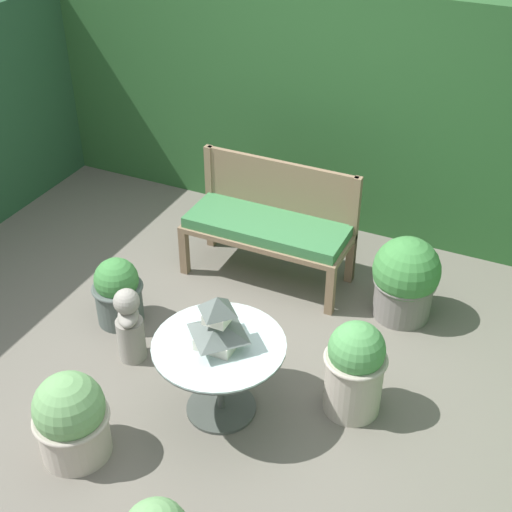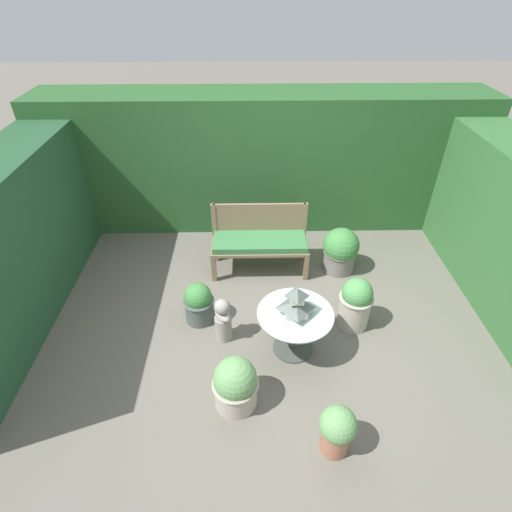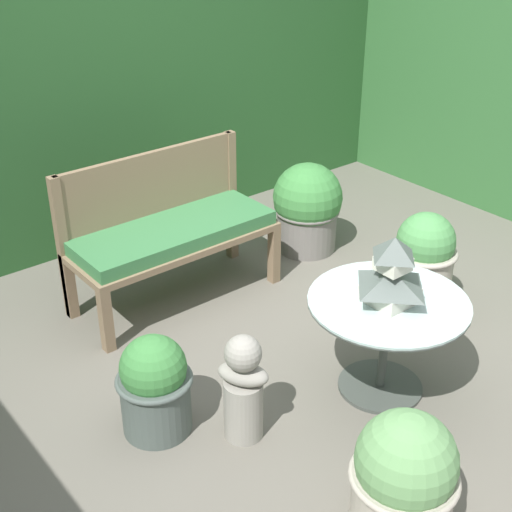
{
  "view_description": "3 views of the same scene",
  "coord_description": "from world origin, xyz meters",
  "px_view_note": "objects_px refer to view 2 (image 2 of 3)",
  "views": [
    {
      "loc": [
        1.76,
        -3.15,
        3.26
      ],
      "look_at": [
        0.05,
        0.5,
        0.51
      ],
      "focal_mm": 50.0,
      "sensor_mm": 36.0,
      "label": 1
    },
    {
      "loc": [
        -0.21,
        -3.33,
        3.4
      ],
      "look_at": [
        -0.14,
        0.4,
        0.64
      ],
      "focal_mm": 28.0,
      "sensor_mm": 36.0,
      "label": 2
    },
    {
      "loc": [
        -2.07,
        -2.29,
        2.35
      ],
      "look_at": [
        -0.09,
        0.16,
        0.63
      ],
      "focal_mm": 50.0,
      "sensor_mm": 36.0,
      "label": 3
    }
  ],
  "objects_px": {
    "patio_table": "(295,321)",
    "garden_bust": "(223,320)",
    "potted_plant_bench_right": "(337,429)",
    "potted_plant_path_edge": "(340,250)",
    "potted_plant_bench_left": "(355,303)",
    "potted_plant_table_far": "(199,303)",
    "garden_bench": "(260,244)",
    "pagoda_birdhouse": "(296,303)",
    "potted_plant_patio_mid": "(235,384)"
  },
  "relations": [
    {
      "from": "garden_bench",
      "to": "potted_plant_path_edge",
      "type": "xyz_separation_m",
      "value": [
        1.07,
        -0.01,
        -0.11
      ]
    },
    {
      "from": "patio_table",
      "to": "potted_plant_bench_left",
      "type": "relative_size",
      "value": 1.22
    },
    {
      "from": "pagoda_birdhouse",
      "to": "garden_bust",
      "type": "height_order",
      "value": "pagoda_birdhouse"
    },
    {
      "from": "pagoda_birdhouse",
      "to": "potted_plant_patio_mid",
      "type": "height_order",
      "value": "pagoda_birdhouse"
    },
    {
      "from": "garden_bench",
      "to": "patio_table",
      "type": "xyz_separation_m",
      "value": [
        0.32,
        -1.39,
        -0.0
      ]
    },
    {
      "from": "garden_bust",
      "to": "potted_plant_patio_mid",
      "type": "relative_size",
      "value": 0.99
    },
    {
      "from": "patio_table",
      "to": "potted_plant_path_edge",
      "type": "bearing_deg",
      "value": 61.57
    },
    {
      "from": "garden_bench",
      "to": "potted_plant_bench_right",
      "type": "relative_size",
      "value": 2.42
    },
    {
      "from": "potted_plant_bench_left",
      "to": "garden_bust",
      "type": "bearing_deg",
      "value": -173.01
    },
    {
      "from": "garden_bench",
      "to": "potted_plant_path_edge",
      "type": "distance_m",
      "value": 1.08
    },
    {
      "from": "pagoda_birdhouse",
      "to": "potted_plant_patio_mid",
      "type": "distance_m",
      "value": 0.97
    },
    {
      "from": "garden_bust",
      "to": "potted_plant_bench_right",
      "type": "xyz_separation_m",
      "value": [
        1.0,
        -1.28,
        0.02
      ]
    },
    {
      "from": "garden_bench",
      "to": "patio_table",
      "type": "distance_m",
      "value": 1.43
    },
    {
      "from": "garden_bust",
      "to": "potted_plant_bench_left",
      "type": "relative_size",
      "value": 0.86
    },
    {
      "from": "patio_table",
      "to": "potted_plant_bench_right",
      "type": "height_order",
      "value": "patio_table"
    },
    {
      "from": "pagoda_birdhouse",
      "to": "potted_plant_path_edge",
      "type": "distance_m",
      "value": 1.61
    },
    {
      "from": "garden_bench",
      "to": "pagoda_birdhouse",
      "type": "xyz_separation_m",
      "value": [
        0.32,
        -1.39,
        0.25
      ]
    },
    {
      "from": "potted_plant_patio_mid",
      "to": "garden_bench",
      "type": "bearing_deg",
      "value": 82.24
    },
    {
      "from": "patio_table",
      "to": "pagoda_birdhouse",
      "type": "height_order",
      "value": "pagoda_birdhouse"
    },
    {
      "from": "garden_bench",
      "to": "potted_plant_patio_mid",
      "type": "bearing_deg",
      "value": -97.76
    },
    {
      "from": "garden_bench",
      "to": "potted_plant_path_edge",
      "type": "relative_size",
      "value": 2.01
    },
    {
      "from": "patio_table",
      "to": "garden_bust",
      "type": "distance_m",
      "value": 0.79
    },
    {
      "from": "garden_bust",
      "to": "patio_table",
      "type": "bearing_deg",
      "value": 45.98
    },
    {
      "from": "potted_plant_bench_right",
      "to": "potted_plant_bench_left",
      "type": "bearing_deg",
      "value": 72.14
    },
    {
      "from": "garden_bench",
      "to": "pagoda_birdhouse",
      "type": "relative_size",
      "value": 3.7
    },
    {
      "from": "pagoda_birdhouse",
      "to": "potted_plant_path_edge",
      "type": "xyz_separation_m",
      "value": [
        0.75,
        1.38,
        -0.36
      ]
    },
    {
      "from": "potted_plant_bench_left",
      "to": "potted_plant_path_edge",
      "type": "distance_m",
      "value": 1.03
    },
    {
      "from": "patio_table",
      "to": "potted_plant_table_far",
      "type": "relative_size",
      "value": 1.54
    },
    {
      "from": "garden_bust",
      "to": "potted_plant_path_edge",
      "type": "bearing_deg",
      "value": 97.65
    },
    {
      "from": "potted_plant_patio_mid",
      "to": "potted_plant_bench_right",
      "type": "bearing_deg",
      "value": -28.75
    },
    {
      "from": "potted_plant_table_far",
      "to": "potted_plant_bench_right",
      "type": "bearing_deg",
      "value": -50.61
    },
    {
      "from": "potted_plant_path_edge",
      "to": "potted_plant_patio_mid",
      "type": "bearing_deg",
      "value": -123.66
    },
    {
      "from": "potted_plant_bench_left",
      "to": "potted_plant_path_edge",
      "type": "height_order",
      "value": "potted_plant_bench_left"
    },
    {
      "from": "pagoda_birdhouse",
      "to": "potted_plant_bench_right",
      "type": "bearing_deg",
      "value": -77.45
    },
    {
      "from": "potted_plant_bench_left",
      "to": "potted_plant_patio_mid",
      "type": "bearing_deg",
      "value": -142.91
    },
    {
      "from": "potted_plant_patio_mid",
      "to": "pagoda_birdhouse",
      "type": "bearing_deg",
      "value": 46.99
    },
    {
      "from": "patio_table",
      "to": "potted_plant_patio_mid",
      "type": "distance_m",
      "value": 0.9
    },
    {
      "from": "garden_bust",
      "to": "potted_plant_bench_left",
      "type": "distance_m",
      "value": 1.49
    },
    {
      "from": "patio_table",
      "to": "potted_plant_path_edge",
      "type": "relative_size",
      "value": 1.26
    },
    {
      "from": "potted_plant_patio_mid",
      "to": "potted_plant_path_edge",
      "type": "height_order",
      "value": "potted_plant_path_edge"
    },
    {
      "from": "potted_plant_bench_left",
      "to": "potted_plant_patio_mid",
      "type": "distance_m",
      "value": 1.66
    },
    {
      "from": "potted_plant_bench_right",
      "to": "potted_plant_table_far",
      "type": "distance_m",
      "value": 2.04
    },
    {
      "from": "potted_plant_patio_mid",
      "to": "potted_plant_bench_left",
      "type": "bearing_deg",
      "value": 37.09
    },
    {
      "from": "patio_table",
      "to": "potted_plant_patio_mid",
      "type": "bearing_deg",
      "value": -133.01
    },
    {
      "from": "garden_bench",
      "to": "potted_plant_path_edge",
      "type": "bearing_deg",
      "value": -0.54
    },
    {
      "from": "patio_table",
      "to": "garden_bust",
      "type": "relative_size",
      "value": 1.42
    },
    {
      "from": "potted_plant_bench_right",
      "to": "potted_plant_path_edge",
      "type": "bearing_deg",
      "value": 78.64
    },
    {
      "from": "potted_plant_bench_left",
      "to": "potted_plant_bench_right",
      "type": "bearing_deg",
      "value": -107.86
    },
    {
      "from": "potted_plant_bench_left",
      "to": "potted_plant_table_far",
      "type": "height_order",
      "value": "potted_plant_bench_left"
    },
    {
      "from": "patio_table",
      "to": "potted_plant_patio_mid",
      "type": "relative_size",
      "value": 1.4
    }
  ]
}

